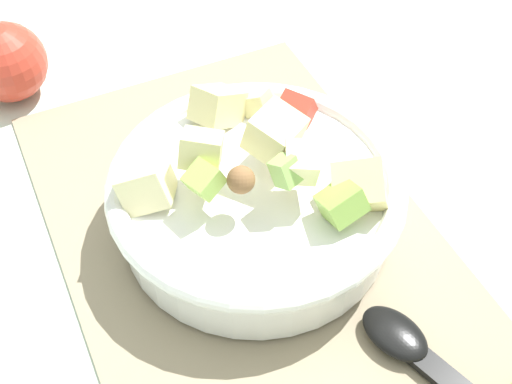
{
  "coord_description": "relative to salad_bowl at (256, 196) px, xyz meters",
  "views": [
    {
      "loc": [
        -0.34,
        0.15,
        0.47
      ],
      "look_at": [
        -0.01,
        -0.01,
        0.05
      ],
      "focal_mm": 48.45,
      "sensor_mm": 36.0,
      "label": 1
    }
  ],
  "objects": [
    {
      "name": "whole_apple",
      "position": [
        0.27,
        0.15,
        -0.0
      ],
      "size": [
        0.08,
        0.08,
        0.09
      ],
      "color": "#BC3828",
      "rests_on": "ground_plane"
    },
    {
      "name": "salad_bowl",
      "position": [
        0.0,
        0.0,
        0.0
      ],
      "size": [
        0.24,
        0.24,
        0.11
      ],
      "color": "white",
      "rests_on": "placemat"
    },
    {
      "name": "ground_plane",
      "position": [
        0.01,
        0.01,
        -0.04
      ],
      "size": [
        2.4,
        2.4,
        0.0
      ],
      "primitive_type": "plane",
      "color": "silver"
    },
    {
      "name": "placemat",
      "position": [
        0.01,
        0.01,
        -0.04
      ],
      "size": [
        0.44,
        0.31,
        0.01
      ],
      "primitive_type": "cube",
      "color": "gray",
      "rests_on": "ground_plane"
    },
    {
      "name": "serving_spoon",
      "position": [
        -0.19,
        -0.06,
        -0.03
      ],
      "size": [
        0.22,
        0.1,
        0.01
      ],
      "color": "black",
      "rests_on": "placemat"
    }
  ]
}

